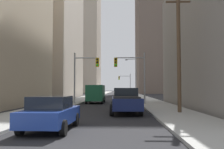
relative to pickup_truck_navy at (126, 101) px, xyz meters
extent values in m
cube|color=#9E9E99|center=(-6.91, 36.56, -0.86)|extent=(3.55, 160.00, 0.15)
cube|color=#9E9E99|center=(3.53, 36.56, -0.86)|extent=(3.55, 160.00, 0.15)
cube|color=#141E4C|center=(0.00, -0.14, -0.13)|extent=(2.20, 5.47, 0.80)
cube|color=black|center=(0.00, 0.84, 0.62)|extent=(1.87, 1.87, 0.70)
cube|color=black|center=(0.00, -1.49, 0.32)|extent=(1.85, 2.44, 0.10)
cylinder|color=black|center=(-0.96, 1.59, -0.53)|extent=(0.28, 0.80, 0.80)
cylinder|color=black|center=(0.96, 1.59, -0.53)|extent=(0.28, 0.80, 0.80)
cylinder|color=black|center=(-0.96, -1.86, -0.53)|extent=(0.28, 0.80, 0.80)
cylinder|color=black|center=(0.96, -1.86, -0.53)|extent=(0.28, 0.80, 0.80)
cube|color=#195938|center=(-3.53, 12.91, 0.38)|extent=(2.03, 5.21, 1.90)
cube|color=black|center=(-3.53, 15.52, 0.79)|extent=(1.76, 0.03, 0.60)
cylinder|color=black|center=(-4.49, 14.57, -0.57)|extent=(0.24, 0.72, 0.72)
cylinder|color=black|center=(-2.57, 14.57, -0.57)|extent=(0.24, 0.72, 0.72)
cylinder|color=black|center=(-4.49, 11.25, -0.57)|extent=(0.24, 0.72, 0.72)
cylinder|color=black|center=(-2.57, 11.25, -0.57)|extent=(0.24, 0.72, 0.72)
cube|color=navy|center=(-3.47, -7.64, -0.29)|extent=(1.91, 4.25, 0.65)
cube|color=black|center=(-3.47, -7.79, 0.31)|extent=(1.63, 1.94, 0.55)
cylinder|color=black|center=(-4.34, -6.29, -0.61)|extent=(0.22, 0.64, 0.64)
cylinder|color=black|center=(-2.61, -6.29, -0.61)|extent=(0.22, 0.64, 0.64)
cylinder|color=black|center=(-4.34, -8.98, -0.61)|extent=(0.22, 0.64, 0.64)
cylinder|color=black|center=(-2.61, -8.98, -0.61)|extent=(0.22, 0.64, 0.64)
cube|color=#B7BABF|center=(-0.07, 5.46, -0.29)|extent=(1.96, 4.27, 0.65)
cube|color=black|center=(-0.07, 5.31, 0.31)|extent=(1.66, 1.96, 0.55)
cylinder|color=black|center=(-0.94, 6.81, -0.61)|extent=(0.22, 0.64, 0.64)
cylinder|color=black|center=(0.79, 6.81, -0.61)|extent=(0.22, 0.64, 0.64)
cylinder|color=black|center=(-0.94, 4.12, -0.61)|extent=(0.22, 0.64, 0.64)
cylinder|color=black|center=(0.79, 4.12, -0.61)|extent=(0.22, 0.64, 0.64)
cube|color=white|center=(-0.06, 16.36, -0.29)|extent=(1.91, 4.25, 0.65)
cube|color=black|center=(-0.06, 16.21, 0.31)|extent=(1.63, 1.94, 0.55)
cylinder|color=black|center=(-0.93, 17.70, -0.61)|extent=(0.22, 0.64, 0.64)
cylinder|color=black|center=(0.80, 17.70, -0.61)|extent=(0.22, 0.64, 0.64)
cylinder|color=black|center=(-0.93, 15.02, -0.61)|extent=(0.22, 0.64, 0.64)
cylinder|color=black|center=(0.80, 15.02, -0.61)|extent=(0.22, 0.64, 0.64)
cylinder|color=gray|center=(-5.73, 10.20, 2.07)|extent=(0.18, 0.18, 6.00)
cylinder|color=gray|center=(-4.41, 10.20, 4.47)|extent=(2.65, 0.12, 0.12)
cube|color=gold|center=(-3.09, 10.20, 3.94)|extent=(0.38, 0.30, 1.05)
sphere|color=black|center=(-3.09, 10.03, 4.28)|extent=(0.24, 0.24, 0.24)
sphere|color=black|center=(-3.09, 10.03, 3.94)|extent=(0.24, 0.24, 0.24)
sphere|color=#19D833|center=(-3.09, 10.03, 3.60)|extent=(0.24, 0.24, 0.24)
cylinder|color=gray|center=(2.35, 10.20, 2.07)|extent=(0.18, 0.18, 6.00)
cylinder|color=gray|center=(0.70, 10.20, 4.47)|extent=(3.31, 0.12, 0.12)
cube|color=gold|center=(-0.96, 10.20, 3.94)|extent=(0.38, 0.30, 1.05)
sphere|color=black|center=(-0.96, 10.03, 4.28)|extent=(0.24, 0.24, 0.24)
sphere|color=black|center=(-0.96, 10.03, 3.94)|extent=(0.24, 0.24, 0.24)
sphere|color=#19D833|center=(-0.96, 10.03, 3.60)|extent=(0.24, 0.24, 0.24)
cylinder|color=gray|center=(2.35, 54.44, 2.07)|extent=(0.18, 0.18, 6.00)
cylinder|color=gray|center=(0.73, 54.44, 4.47)|extent=(3.25, 0.12, 0.12)
cube|color=gold|center=(-0.90, 54.44, 3.94)|extent=(0.38, 0.30, 1.05)
sphere|color=black|center=(-0.90, 54.27, 4.28)|extent=(0.24, 0.24, 0.24)
sphere|color=black|center=(-0.90, 54.27, 3.94)|extent=(0.24, 0.24, 0.24)
sphere|color=#19D833|center=(-0.90, 54.27, 3.60)|extent=(0.24, 0.24, 0.24)
cylinder|color=brown|center=(3.88, -0.36, 3.90)|extent=(0.28, 0.28, 9.67)
cube|color=brown|center=(3.88, -0.36, 7.33)|extent=(1.80, 0.12, 0.12)
cylinder|color=gray|center=(2.45, 28.28, 2.82)|extent=(0.16, 0.16, 7.50)
cylinder|color=gray|center=(1.56, 28.28, 6.37)|extent=(1.79, 0.10, 0.10)
ellipsoid|color=#4C4C51|center=(0.67, 28.28, 6.27)|extent=(0.56, 0.32, 0.20)
cube|color=#B7A893|center=(-19.23, 33.61, 11.62)|extent=(18.59, 21.75, 25.10)
cube|color=#B7A893|center=(-19.28, 80.20, 22.43)|extent=(20.51, 19.29, 46.74)
cube|color=#66564C|center=(12.84, 76.33, 33.76)|extent=(14.32, 21.70, 69.38)
camera|label=1|loc=(-0.35, -18.89, 0.94)|focal=40.55mm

